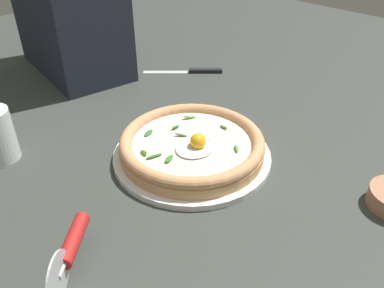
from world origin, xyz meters
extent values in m
cube|color=#383D38|center=(0.00, 0.00, -0.01)|extent=(2.40, 2.40, 0.03)
cylinder|color=white|center=(-0.01, -0.04, 0.01)|extent=(0.30, 0.30, 0.01)
cylinder|color=tan|center=(-0.01, -0.04, 0.02)|extent=(0.28, 0.28, 0.02)
torus|color=tan|center=(-0.01, -0.04, 0.04)|extent=(0.28, 0.28, 0.02)
cylinder|color=silver|center=(-0.01, -0.04, 0.03)|extent=(0.23, 0.23, 0.00)
ellipsoid|color=white|center=(-0.02, -0.06, 0.04)|extent=(0.08, 0.07, 0.01)
sphere|color=yellow|center=(-0.02, -0.06, 0.05)|extent=(0.03, 0.03, 0.03)
ellipsoid|color=#226321|center=(0.00, 0.02, 0.04)|extent=(0.02, 0.01, 0.01)
ellipsoid|color=#3D7139|center=(0.07, -0.05, 0.04)|extent=(0.01, 0.02, 0.01)
ellipsoid|color=#387730|center=(-0.08, -0.05, 0.04)|extent=(0.03, 0.02, 0.01)
ellipsoid|color=#2E7122|center=(-0.10, -0.02, 0.04)|extent=(0.03, 0.02, 0.01)
ellipsoid|color=#4B9038|center=(0.05, 0.03, 0.04)|extent=(0.03, 0.02, 0.01)
ellipsoid|color=#579038|center=(0.00, -0.06, 0.04)|extent=(0.03, 0.02, 0.01)
ellipsoid|color=#568A3C|center=(0.03, -0.11, 0.04)|extent=(0.02, 0.02, 0.00)
ellipsoid|color=#39681D|center=(-0.10, 0.00, 0.04)|extent=(0.01, 0.02, 0.01)
ellipsoid|color=#306B35|center=(-0.05, 0.05, 0.04)|extent=(0.03, 0.02, 0.01)
ellipsoid|color=#356B29|center=(-0.01, -0.01, 0.04)|extent=(0.02, 0.02, 0.01)
cylinder|color=silver|center=(-0.35, -0.13, 0.04)|extent=(0.06, 0.05, 0.07)
cylinder|color=silver|center=(-0.34, -0.12, 0.04)|extent=(0.02, 0.02, 0.01)
cylinder|color=red|center=(-0.30, -0.09, 0.04)|extent=(0.08, 0.07, 0.02)
cube|color=silver|center=(0.23, 0.30, 0.00)|extent=(0.10, 0.11, 0.00)
cube|color=black|center=(0.31, 0.22, 0.01)|extent=(0.08, 0.08, 0.01)
cylinder|color=white|center=(-0.27, 0.23, 0.02)|extent=(0.07, 0.07, 0.03)
camera|label=1|loc=(-0.46, -0.47, 0.45)|focal=36.42mm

